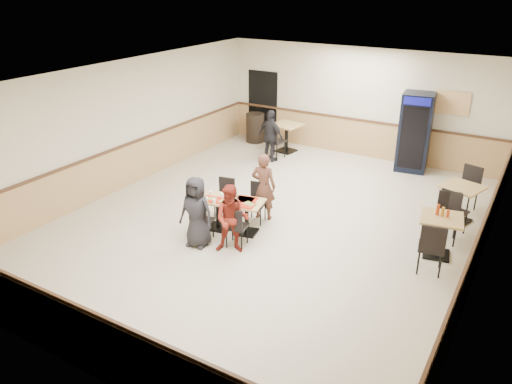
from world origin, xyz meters
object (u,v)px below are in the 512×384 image
Objects in this scene: side_table_far at (461,198)px; back_table at (287,133)px; diner_woman_right at (232,219)px; pepsi_cooler at (415,132)px; diner_man_opposite at (264,186)px; trash_bin at (255,128)px; diner_woman_left at (196,212)px; main_table at (232,210)px; lone_diner at (271,136)px; side_table_near at (440,230)px.

side_table_far is 1.06× the size of back_table.
diner_woman_right is 6.25m from pepsi_cooler.
trash_bin is (-2.86, 4.45, -0.27)m from diner_man_opposite.
diner_woman_right is at bearing 5.25° from diner_woman_left.
main_table is 0.85m from diner_woman_right.
pepsi_cooler is at bearing -145.76° from lone_diner.
diner_woman_left reaches higher than main_table.
lone_diner is 5.32m from side_table_far.
back_table is at bearing -76.47° from lone_diner.
diner_woman_left is 0.96× the size of diner_man_opposite.
lone_diner is at bearing 166.61° from side_table_far.
diner_woman_right is 0.92× the size of lone_diner.
side_table_far is 0.45× the size of pepsi_cooler.
diner_man_opposite reaches higher than diner_woman_left.
trash_bin is (-1.26, 1.28, -0.28)m from lone_diner.
side_table_far is at bearing -22.73° from back_table.
pepsi_cooler is (3.51, 1.33, 0.30)m from lone_diner.
pepsi_cooler reaches higher than diner_woman_left.
lone_diner reaches higher than side_table_far.
side_table_near is at bearing 173.84° from diner_man_opposite.
main_table is 0.94× the size of lone_diner.
lone_diner reaches higher than side_table_near.
diner_woman_right reaches higher than main_table.
side_table_near is at bearing 5.15° from main_table.
diner_man_opposite is at bearing 67.35° from diner_woman_left.
side_table_far is (4.06, 3.59, -0.16)m from diner_woman_left.
diner_man_opposite reaches higher than side_table_far.
main_table is 5.89m from trash_bin.
pepsi_cooler is 4.81m from trash_bin.
main_table is at bearing -163.58° from side_table_near.
lone_diner is 1.64× the size of back_table.
lone_diner reaches higher than diner_man_opposite.
diner_man_opposite is at bearing 71.97° from diner_woman_right.
back_table is at bearing 178.97° from pepsi_cooler.
side_table_far is at bearing 19.78° from diner_woman_right.
trash_bin is at bearing 146.82° from side_table_near.
main_table is at bearing -63.62° from trash_bin.
pepsi_cooler is at bearing 62.61° from diner_woman_left.
diner_woman_left reaches higher than diner_woman_right.
main_table is at bearing 67.35° from diner_woman_left.
diner_woman_left is at bearing 116.48° from lone_diner.
main_table is 1.02× the size of diner_woman_right.
side_table_near is (3.30, 1.79, -0.14)m from diner_woman_right.
diner_woman_left is 0.72m from diner_woman_right.
side_table_far reaches higher than main_table.
diner_man_opposite is 3.53m from side_table_near.
trash_bin reaches higher than main_table.
side_table_near is 0.92× the size of side_table_far.
diner_man_opposite is at bearing -120.45° from pepsi_cooler.
diner_woman_left reaches higher than side_table_far.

